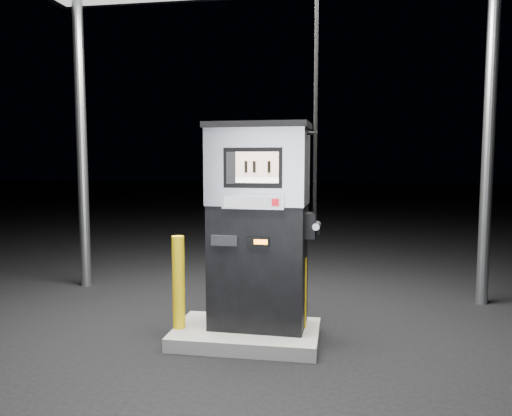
# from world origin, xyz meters

# --- Properties ---
(ground) EXTENTS (80.00, 80.00, 0.00)m
(ground) POSITION_xyz_m (0.00, 0.00, 0.00)
(ground) COLOR black
(ground) RESTS_ON ground
(pump_island) EXTENTS (1.60, 1.00, 0.15)m
(pump_island) POSITION_xyz_m (0.00, 0.00, 0.07)
(pump_island) COLOR slate
(pump_island) RESTS_ON ground
(fuel_dispenser) EXTENTS (1.25, 0.70, 4.70)m
(fuel_dispenser) POSITION_xyz_m (0.12, 0.10, 1.31)
(fuel_dispenser) COLOR black
(fuel_dispenser) RESTS_ON pump_island
(bollard_left) EXTENTS (0.15, 0.15, 1.03)m
(bollard_left) POSITION_xyz_m (-0.74, -0.12, 0.67)
(bollard_left) COLOR yellow
(bollard_left) RESTS_ON pump_island
(bollard_right) EXTENTS (0.13, 0.13, 0.79)m
(bollard_right) POSITION_xyz_m (0.61, 0.12, 0.54)
(bollard_right) COLOR yellow
(bollard_right) RESTS_ON pump_island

